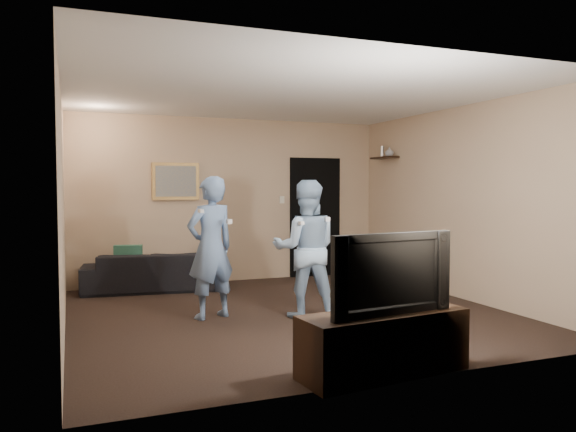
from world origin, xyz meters
name	(u,v)px	position (x,y,z in m)	size (l,w,h in m)	color
ground	(289,313)	(0.00, 0.00, 0.00)	(5.00, 5.00, 0.00)	black
ceiling	(289,95)	(0.00, 0.00, 2.60)	(5.00, 5.00, 0.04)	silver
wall_back	(232,200)	(0.00, 2.50, 1.30)	(5.00, 0.04, 2.60)	tan
wall_front	(406,215)	(0.00, -2.50, 1.30)	(5.00, 0.04, 2.60)	tan
wall_left	(62,208)	(-2.50, 0.00, 1.30)	(0.04, 5.00, 2.60)	tan
wall_right	(461,203)	(2.50, 0.00, 1.30)	(0.04, 5.00, 2.60)	tan
sofa	(151,271)	(-1.35, 2.09, 0.28)	(1.92, 0.75, 0.56)	black
throw_pillow	(128,259)	(-1.66, 2.09, 0.48)	(0.40, 0.13, 0.40)	#1A4E3E
painting_frame	(176,181)	(-0.90, 2.48, 1.60)	(0.72, 0.05, 0.57)	olive
painting_canvas	(176,181)	(-0.90, 2.45, 1.60)	(0.62, 0.01, 0.47)	slate
doorway	(315,217)	(1.45, 2.47, 1.00)	(0.90, 0.06, 2.00)	black
light_switch	(282,200)	(0.85, 2.48, 1.30)	(0.08, 0.02, 0.12)	silver
wall_shelf	(384,158)	(2.39, 1.80, 1.99)	(0.20, 0.60, 0.03)	black
shelf_vase	(389,152)	(2.39, 1.65, 2.08)	(0.14, 0.14, 0.15)	#A3A3A7
shelf_figurine	(382,152)	(2.39, 1.87, 2.09)	(0.06, 0.06, 0.18)	silver
tv_console	(384,343)	(-0.08, -2.32, 0.25)	(1.42, 0.46, 0.51)	black
television	(384,272)	(-0.08, -2.32, 0.83)	(1.13, 0.15, 0.65)	black
wii_player_left	(211,247)	(-0.93, 0.09, 0.82)	(0.69, 0.57, 1.63)	#6887B4
wii_player_right	(306,249)	(0.11, -0.27, 0.80)	(0.93, 0.83, 1.59)	#90B1D2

